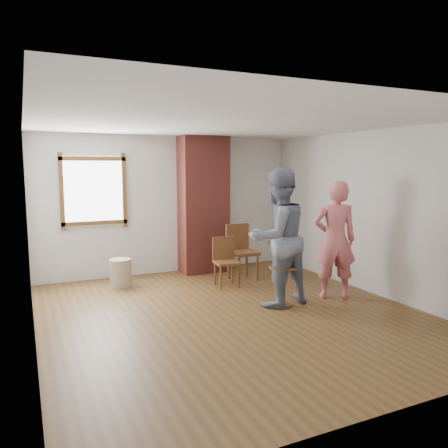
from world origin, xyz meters
The scene contains 12 objects.
ground centered at (0.00, 0.00, 0.00)m, with size 5.50×5.50×0.00m, color brown.
room_shell centered at (-0.06, 0.61, 1.81)m, with size 5.04×5.52×2.62m.
brick_chimney centered at (0.60, 2.50, 1.30)m, with size 0.90×0.50×2.60m, color #9E4038.
stoneware_crock centered at (-1.10, 2.10, 0.23)m, with size 0.36×0.36×0.47m, color tan.
dark_pot centered at (-0.99, 2.40, 0.07)m, with size 0.15×0.15×0.15m, color black.
dining_chair_left centered at (0.54, 1.37, 0.47)m, with size 0.43×0.43×0.83m.
dining_chair_right centered at (0.98, 1.65, 0.56)m, with size 0.49×0.49×1.00m.
side_table centered at (0.84, 0.03, 0.40)m, with size 0.40×0.40×0.60m.
cake_plate centered at (0.84, 0.03, 0.60)m, with size 0.18×0.18×0.01m, color white.
cake_slice centered at (0.85, 0.03, 0.64)m, with size 0.08×0.07×0.06m, color white.
man centered at (0.78, 0.11, 1.00)m, with size 0.97×0.76×2.00m, color #141C37.
person_pink centered at (1.78, 0.05, 0.91)m, with size 0.66×0.44×1.82m, color #E27176.
Camera 1 is at (-2.55, -5.24, 2.02)m, focal length 35.00 mm.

